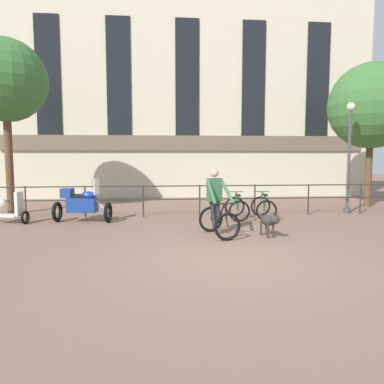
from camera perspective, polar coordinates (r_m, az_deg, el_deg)
The scene contains 12 objects.
ground_plane at distance 7.54m, azimuth 5.53°, elevation -10.12°, with size 60.00×60.00×0.00m, color #7A5B4C.
canal_railing at distance 12.48m, azimuth 1.18°, elevation -0.47°, with size 15.05×0.05×1.05m.
building_facade at distance 18.40m, azimuth -0.82°, elevation 14.86°, with size 18.00×0.72×10.00m.
cyclist_with_bike at distance 9.56m, azimuth 3.80°, elevation -2.06°, with size 0.93×1.29×1.70m.
dog at distance 9.54m, azimuth 11.66°, elevation -4.34°, with size 0.37×0.92×0.59m.
parked_motorcycle at distance 11.87m, azimuth -16.45°, elevation -1.74°, with size 1.79×0.89×1.35m.
parked_bicycle_near_lamp at distance 12.05m, azimuth 6.86°, elevation -2.41°, with size 0.73×1.15×0.86m.
parked_bicycle_mid_left at distance 12.26m, azimuth 10.83°, elevation -2.33°, with size 0.76×1.17×0.86m.
parked_scooter at distance 12.50m, azimuth -26.61°, elevation -2.22°, with size 1.34×0.69×0.96m.
street_lamp at distance 14.07m, azimuth 22.83°, elevation 5.73°, with size 0.28×0.28×3.83m.
tree_canalside_left at distance 14.48m, azimuth -26.58°, elevation 14.88°, with size 2.77×2.77×5.92m.
tree_canalside_right at distance 16.32m, azimuth 25.68°, elevation 11.71°, with size 3.28×3.28×5.57m.
Camera 1 is at (-1.35, -7.13, 2.05)m, focal length 35.00 mm.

